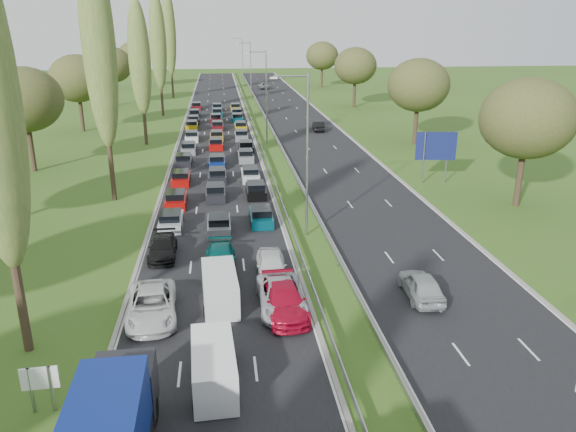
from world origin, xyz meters
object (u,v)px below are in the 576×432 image
white_van_front (214,365)px  info_sign (40,383)px  near_car_2 (152,305)px  white_van_rear (220,286)px  direction_sign (436,148)px  near_car_3 (163,248)px

white_van_front → info_sign: size_ratio=2.25×
near_car_2 → white_van_front: bearing=-66.4°
white_van_rear → direction_sign: bearing=43.9°
info_sign → direction_sign: (28.80, 31.87, 2.20)m
near_car_2 → near_car_3: bearing=86.9°
near_car_3 → white_van_front: bearing=-77.1°
info_sign → direction_sign: 43.01m
white_van_front → direction_sign: 37.84m
white_van_rear → info_sign: bearing=-132.7°
near_car_2 → direction_sign: bearing=39.9°
info_sign → direction_sign: size_ratio=0.40×
near_car_2 → near_car_3: (-0.19, 8.63, -0.12)m
white_van_rear → info_sign: info_sign is taller
white_van_front → direction_sign: size_ratio=0.91×
near_car_3 → direction_sign: 30.04m
near_car_2 → near_car_3: 8.63m
white_van_front → white_van_rear: 7.82m
white_van_rear → direction_sign: size_ratio=0.93×
direction_sign → near_car_3: bearing=-148.0°
near_car_2 → white_van_front: size_ratio=1.19×
near_car_3 → white_van_front: (3.55, -14.96, 0.30)m
near_car_3 → white_van_front: white_van_front is taller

